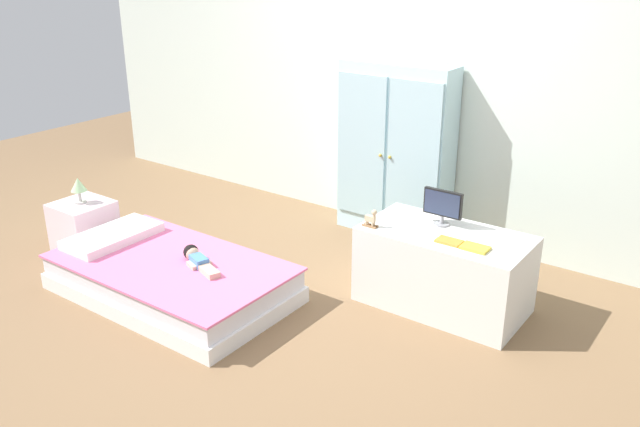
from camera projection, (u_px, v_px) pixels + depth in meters
name	position (u px, v px, depth m)	size (l,w,h in m)	color
ground_plane	(273.00, 303.00, 4.18)	(10.00, 10.00, 0.02)	brown
back_wall	(406.00, 54.00, 4.86)	(6.40, 0.05, 2.70)	silver
bed	(172.00, 278.00, 4.22)	(1.52, 0.88, 0.24)	white
pillow	(113.00, 236.00, 4.47)	(0.32, 0.63, 0.06)	white
doll	(196.00, 258.00, 4.14)	(0.38, 0.20, 0.10)	#4C84C6
nightstand	(84.00, 226.00, 4.85)	(0.37, 0.37, 0.36)	silver
table_lamp	(78.00, 186.00, 4.74)	(0.11, 0.11, 0.19)	#B7B2AD
wardrobe	(395.00, 151.00, 4.96)	(0.88, 0.30, 1.32)	silver
tv_stand	(444.00, 270.00, 4.05)	(0.99, 0.53, 0.49)	silver
tv_monitor	(443.00, 205.00, 4.02)	(0.25, 0.10, 0.22)	#99999E
rocking_horse_toy	(371.00, 219.00, 4.02)	(0.10, 0.04, 0.12)	#8E6642
book_orange	(449.00, 241.00, 3.82)	(0.15, 0.10, 0.01)	orange
book_yellow	(475.00, 248.00, 3.74)	(0.15, 0.11, 0.02)	gold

